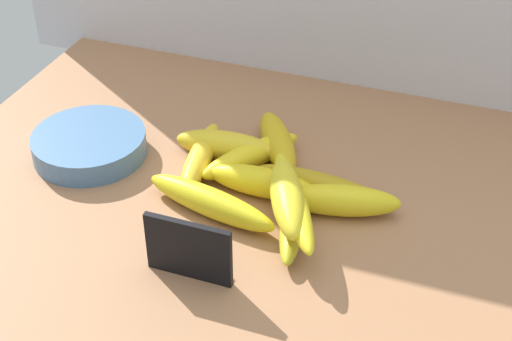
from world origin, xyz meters
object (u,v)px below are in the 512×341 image
Objects in this scene: fruit_bowl at (89,145)px; banana_4 at (262,182)px; banana_2 at (278,142)px; banana_6 at (211,202)px; banana_10 at (287,198)px; banana_0 at (251,156)px; banana_8 at (340,200)px; banana_1 at (324,186)px; banana_7 at (294,218)px; banana_3 at (200,158)px; banana_5 at (226,146)px; chalkboard_sign at (189,252)px; banana_9 at (291,200)px.

banana_4 reaches higher than fruit_bowl.
banana_2 is 16.75cm from banana_6.
banana_10 is (10.59, 0.29, 3.35)cm from banana_6.
banana_0 is 1.08× the size of banana_4.
banana_8 is (14.93, -6.00, 0.26)cm from banana_0.
banana_1 is at bearing -15.53° from banana_0.
banana_10 is (-2.62, -8.46, 3.53)cm from banana_1.
banana_3 is at bearing 154.32° from banana_7.
banana_4 is 10.21cm from banana_5.
chalkboard_sign is at bearing -125.07° from banana_10.
banana_4 is at bearing -15.42° from banana_3.
banana_0 is 12.35cm from banana_1.
banana_6 is at bearing -159.57° from banana_8.
banana_3 is at bearing 164.58° from banana_4.
banana_1 is 1.28× the size of banana_10.
banana_6 is at bearing -128.44° from banana_4.
banana_2 is at bearing 116.01° from banana_7.
banana_10 is (-5.65, -5.76, 3.17)cm from banana_8.
banana_8 is at bearing -1.13° from fruit_bowl.
fruit_bowl is 23.40cm from banana_6.
banana_4 is (2.90, 18.09, -1.75)cm from chalkboard_sign.
banana_7 is at bearing 46.88° from banana_10.
banana_7 is 3.28cm from banana_9.
banana_10 is at bearing -134.45° from banana_8.
chalkboard_sign reaches higher than banana_2.
banana_8 is at bearing -41.64° from banana_1.
banana_9 reaches higher than banana_6.
banana_7 is at bearing -47.32° from banana_0.
banana_7 is (16.93, -8.14, -0.13)cm from banana_3.
banana_2 is at bearing 140.76° from banana_1.
banana_5 is at bearing -153.32° from banana_2.
banana_5 is at bearing 160.43° from banana_8.
banana_8 is at bearing 51.61° from chalkboard_sign.
chalkboard_sign is 22.76cm from banana_8.
banana_5 reaches higher than banana_0.
banana_2 is 0.88× the size of banana_3.
banana_8 is (12.24, -10.22, -0.00)cm from banana_2.
banana_3 is at bearing 120.88° from banana_6.
banana_8 reaches higher than banana_6.
banana_10 is at bearing 54.93° from chalkboard_sign.
banana_4 is 8.23cm from banana_7.
chalkboard_sign is 28.12cm from banana_2.
banana_3 is 0.98× the size of banana_7.
banana_6 is 11.11cm from banana_10.
banana_9 is at bearing -49.62° from banana_0.
fruit_bowl is 1.07× the size of banana_2.
banana_5 is 20.25cm from banana_8.
banana_2 is (2.68, 4.22, 0.27)cm from banana_0.
banana_0 is (23.70, 5.24, 0.13)cm from fruit_bowl.
banana_3 is 1.13× the size of banana_4.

